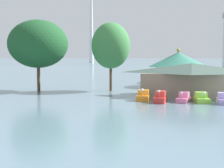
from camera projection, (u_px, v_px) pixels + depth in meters
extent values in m
cube|color=orange|center=(143.00, 98.00, 44.85)|extent=(1.68, 2.70, 0.72)
cube|color=gold|center=(143.00, 92.00, 45.12)|extent=(1.40, 1.23, 0.66)
cylinder|color=orange|center=(142.00, 94.00, 43.76)|extent=(0.14, 0.14, 0.57)
sphere|color=white|center=(142.00, 90.00, 43.72)|extent=(0.39, 0.39, 0.39)
cube|color=red|center=(160.00, 100.00, 42.78)|extent=(1.52, 2.64, 0.71)
cube|color=#E8423C|center=(161.00, 94.00, 43.03)|extent=(1.23, 1.22, 0.74)
cylinder|color=red|center=(159.00, 95.00, 41.75)|extent=(0.14, 0.14, 0.66)
sphere|color=white|center=(159.00, 91.00, 41.71)|extent=(0.31, 0.31, 0.31)
cube|color=pink|center=(183.00, 100.00, 43.29)|extent=(1.88, 2.92, 0.58)
cube|color=pink|center=(184.00, 95.00, 43.54)|extent=(1.39, 1.42, 0.71)
cylinder|color=pink|center=(182.00, 96.00, 42.26)|extent=(0.14, 0.14, 0.56)
sphere|color=white|center=(182.00, 93.00, 42.22)|extent=(0.29, 0.29, 0.29)
cube|color=#8CCC3F|center=(202.00, 100.00, 42.78)|extent=(2.24, 3.11, 0.60)
cube|color=#A0E24F|center=(201.00, 95.00, 43.08)|extent=(1.64, 1.55, 0.71)
cylinder|color=#8CCC3F|center=(204.00, 97.00, 41.62)|extent=(0.14, 0.14, 0.52)
sphere|color=white|center=(204.00, 93.00, 41.59)|extent=(0.38, 0.38, 0.38)
cube|color=#B299D8|center=(224.00, 101.00, 41.70)|extent=(1.63, 2.69, 0.62)
cube|color=#C8ADF0|center=(223.00, 95.00, 41.96)|extent=(1.32, 1.25, 0.74)
cube|color=gray|center=(192.00, 85.00, 49.57)|extent=(13.74, 7.43, 3.37)
pyramid|color=#42564C|center=(192.00, 68.00, 49.37)|extent=(14.84, 8.54, 1.39)
cylinder|color=brown|center=(178.00, 77.00, 65.02)|extent=(7.84, 7.84, 3.78)
cone|color=#387F6B|center=(178.00, 59.00, 64.76)|extent=(11.29, 11.29, 2.75)
sphere|color=#B7993D|center=(178.00, 50.00, 64.62)|extent=(0.70, 0.70, 0.70)
cylinder|color=brown|center=(39.00, 80.00, 56.74)|extent=(0.53, 0.53, 3.86)
ellipsoid|color=#1E5128|center=(38.00, 44.00, 56.27)|extent=(9.79, 9.79, 7.85)
cylinder|color=brown|center=(111.00, 80.00, 57.32)|extent=(0.44, 0.44, 3.72)
ellipsoid|color=#3D7F42|center=(111.00, 46.00, 56.87)|extent=(6.37, 6.37, 7.61)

